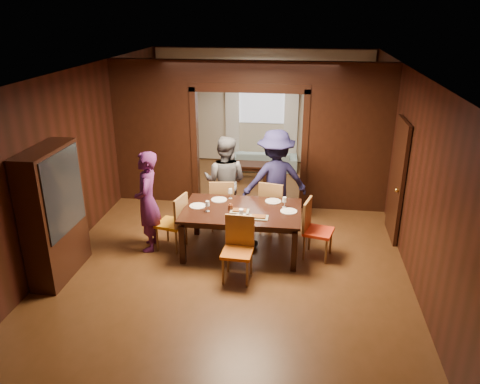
# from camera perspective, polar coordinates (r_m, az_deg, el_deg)

# --- Properties ---
(floor) EXTENTS (9.00, 9.00, 0.00)m
(floor) POSITION_cam_1_polar(r_m,az_deg,el_deg) (8.34, -0.22, -5.67)
(floor) COLOR #513116
(floor) RESTS_ON ground
(ceiling) EXTENTS (5.50, 9.00, 0.02)m
(ceiling) POSITION_cam_1_polar(r_m,az_deg,el_deg) (7.46, -0.25, 14.51)
(ceiling) COLOR silver
(ceiling) RESTS_ON room_walls
(room_walls) EXTENTS (5.52, 9.01, 2.90)m
(room_walls) POSITION_cam_1_polar(r_m,az_deg,el_deg) (9.56, 1.31, 7.61)
(room_walls) COLOR black
(room_walls) RESTS_ON floor
(person_purple) EXTENTS (0.51, 0.68, 1.70)m
(person_purple) POSITION_cam_1_polar(r_m,az_deg,el_deg) (7.82, -11.22, -1.16)
(person_purple) COLOR #531D55
(person_purple) RESTS_ON floor
(person_grey) EXTENTS (0.91, 0.76, 1.70)m
(person_grey) POSITION_cam_1_polar(r_m,az_deg,el_deg) (8.57, -1.82, 1.31)
(person_grey) COLOR slate
(person_grey) RESTS_ON floor
(person_navy) EXTENTS (1.35, 1.02, 1.85)m
(person_navy) POSITION_cam_1_polar(r_m,az_deg,el_deg) (8.44, 4.33, 1.46)
(person_navy) COLOR #1D1B45
(person_navy) RESTS_ON floor
(sofa) EXTENTS (1.72, 0.74, 0.49)m
(sofa) POSITION_cam_1_polar(r_m,az_deg,el_deg) (11.78, 2.84, 3.96)
(sofa) COLOR #93B9C0
(sofa) RESTS_ON floor
(serving_bowl) EXTENTS (0.31, 0.31, 0.08)m
(serving_bowl) POSITION_cam_1_polar(r_m,az_deg,el_deg) (7.70, 1.15, -1.54)
(serving_bowl) COLOR black
(serving_bowl) RESTS_ON dining_table
(dining_table) EXTENTS (1.92, 1.19, 0.76)m
(dining_table) POSITION_cam_1_polar(r_m,az_deg,el_deg) (7.77, 0.21, -4.71)
(dining_table) COLOR black
(dining_table) RESTS_ON floor
(coffee_table) EXTENTS (0.80, 0.50, 0.40)m
(coffee_table) POSITION_cam_1_polar(r_m,az_deg,el_deg) (11.03, 1.50, 2.48)
(coffee_table) COLOR black
(coffee_table) RESTS_ON floor
(chair_left) EXTENTS (0.53, 0.53, 0.97)m
(chair_left) POSITION_cam_1_polar(r_m,az_deg,el_deg) (7.91, -8.40, -3.61)
(chair_left) COLOR orange
(chair_left) RESTS_ON floor
(chair_right) EXTENTS (0.54, 0.54, 0.97)m
(chair_right) POSITION_cam_1_polar(r_m,az_deg,el_deg) (7.66, 9.55, -4.56)
(chair_right) COLOR #F13916
(chair_right) RESTS_ON floor
(chair_far_l) EXTENTS (0.50, 0.50, 0.97)m
(chair_far_l) POSITION_cam_1_polar(r_m,az_deg,el_deg) (8.55, -2.18, -1.36)
(chair_far_l) COLOR #C26012
(chair_far_l) RESTS_ON floor
(chair_far_r) EXTENTS (0.52, 0.52, 0.97)m
(chair_far_r) POSITION_cam_1_polar(r_m,az_deg,el_deg) (8.49, 4.09, -1.59)
(chair_far_r) COLOR #F13B16
(chair_far_r) RESTS_ON floor
(chair_near) EXTENTS (0.46, 0.46, 0.97)m
(chair_near) POSITION_cam_1_polar(r_m,az_deg,el_deg) (6.94, -0.33, -7.16)
(chair_near) COLOR #CA5E13
(chair_near) RESTS_ON floor
(hutch) EXTENTS (0.40, 1.20, 2.00)m
(hutch) POSITION_cam_1_polar(r_m,az_deg,el_deg) (7.39, -21.76, -2.50)
(hutch) COLOR black
(hutch) RESTS_ON floor
(door_right) EXTENTS (0.06, 0.90, 2.10)m
(door_right) POSITION_cam_1_polar(r_m,az_deg,el_deg) (8.49, 18.63, 1.37)
(door_right) COLOR black
(door_right) RESTS_ON floor
(window_far) EXTENTS (1.20, 0.03, 1.30)m
(window_far) POSITION_cam_1_polar(r_m,az_deg,el_deg) (12.01, 2.70, 11.46)
(window_far) COLOR silver
(window_far) RESTS_ON back_wall
(curtain_left) EXTENTS (0.35, 0.06, 2.40)m
(curtain_left) POSITION_cam_1_polar(r_m,az_deg,el_deg) (12.14, -0.93, 9.43)
(curtain_left) COLOR white
(curtain_left) RESTS_ON back_wall
(curtain_right) EXTENTS (0.35, 0.06, 2.40)m
(curtain_right) POSITION_cam_1_polar(r_m,az_deg,el_deg) (12.02, 6.25, 9.17)
(curtain_right) COLOR white
(curtain_right) RESTS_ON back_wall
(plate_left) EXTENTS (0.27, 0.27, 0.01)m
(plate_left) POSITION_cam_1_polar(r_m,az_deg,el_deg) (7.76, -5.19, -1.69)
(plate_left) COLOR white
(plate_left) RESTS_ON dining_table
(plate_far_l) EXTENTS (0.27, 0.27, 0.01)m
(plate_far_l) POSITION_cam_1_polar(r_m,az_deg,el_deg) (7.98, -2.57, -0.95)
(plate_far_l) COLOR silver
(plate_far_l) RESTS_ON dining_table
(plate_far_r) EXTENTS (0.27, 0.27, 0.01)m
(plate_far_r) POSITION_cam_1_polar(r_m,az_deg,el_deg) (7.93, 4.06, -1.13)
(plate_far_r) COLOR silver
(plate_far_r) RESTS_ON dining_table
(plate_right) EXTENTS (0.27, 0.27, 0.01)m
(plate_right) POSITION_cam_1_polar(r_m,az_deg,el_deg) (7.57, 5.95, -2.34)
(plate_right) COLOR silver
(plate_right) RESTS_ON dining_table
(plate_near) EXTENTS (0.27, 0.27, 0.01)m
(plate_near) POSITION_cam_1_polar(r_m,az_deg,el_deg) (7.31, 0.03, -3.13)
(plate_near) COLOR silver
(plate_near) RESTS_ON dining_table
(platter_a) EXTENTS (0.30, 0.20, 0.04)m
(platter_a) POSITION_cam_1_polar(r_m,az_deg,el_deg) (7.52, -0.04, -2.28)
(platter_a) COLOR gray
(platter_a) RESTS_ON dining_table
(platter_b) EXTENTS (0.30, 0.20, 0.04)m
(platter_b) POSITION_cam_1_polar(r_m,az_deg,el_deg) (7.30, 2.28, -3.06)
(platter_b) COLOR gray
(platter_b) RESTS_ON dining_table
(wineglass_left) EXTENTS (0.08, 0.08, 0.18)m
(wineglass_left) POSITION_cam_1_polar(r_m,az_deg,el_deg) (7.52, -3.98, -1.74)
(wineglass_left) COLOR silver
(wineglass_left) RESTS_ON dining_table
(wineglass_far) EXTENTS (0.08, 0.08, 0.18)m
(wineglass_far) POSITION_cam_1_polar(r_m,az_deg,el_deg) (8.00, -1.17, -0.20)
(wineglass_far) COLOR silver
(wineglass_far) RESTS_ON dining_table
(wineglass_right) EXTENTS (0.08, 0.08, 0.18)m
(wineglass_right) POSITION_cam_1_polar(r_m,az_deg,el_deg) (7.68, 5.44, -1.26)
(wineglass_right) COLOR silver
(wineglass_right) RESTS_ON dining_table
(tumbler) EXTENTS (0.07, 0.07, 0.14)m
(tumbler) POSITION_cam_1_polar(r_m,az_deg,el_deg) (7.30, 0.15, -2.62)
(tumbler) COLOR white
(tumbler) RESTS_ON dining_table
(condiment_jar) EXTENTS (0.08, 0.08, 0.11)m
(condiment_jar) POSITION_cam_1_polar(r_m,az_deg,el_deg) (7.57, -1.16, -1.81)
(condiment_jar) COLOR #4F2312
(condiment_jar) RESTS_ON dining_table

